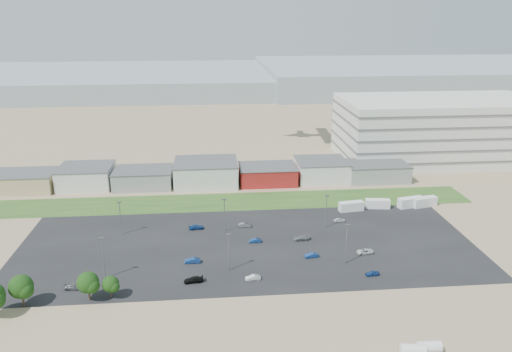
{
  "coord_description": "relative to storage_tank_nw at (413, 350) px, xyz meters",
  "views": [
    {
      "loc": [
        -3.6,
        -99.16,
        58.85
      ],
      "look_at": [
        7.46,
        22.0,
        18.54
      ],
      "focal_mm": 35.0,
      "sensor_mm": 36.0,
      "label": 1
    }
  ],
  "objects": [
    {
      "name": "parked_car_11",
      "position": [
        -26.03,
        58.91,
        -0.68
      ],
      "size": [
        3.88,
        1.63,
        1.25
      ],
      "primitive_type": "imported",
      "rotation": [
        0.0,
        0.0,
        1.49
      ],
      "color": "#595B5E",
      "rests_on": "ground"
    },
    {
      "name": "tree_mid",
      "position": [
        -75.1,
        23.02,
        2.71
      ],
      "size": [
        5.35,
        5.35,
        8.03
      ],
      "primitive_type": null,
      "color": "black",
      "rests_on": "ground"
    },
    {
      "name": "hills_backdrop",
      "position": [
        8.83,
        342.29,
        3.19
      ],
      "size": [
        700.0,
        200.0,
        9.0
      ],
      "primitive_type": null,
      "color": "gray",
      "rests_on": "ground"
    },
    {
      "name": "box_trailer_c",
      "position": [
        27.18,
        69.59,
        0.25
      ],
      "size": [
        8.68,
        4.39,
        3.12
      ],
      "primitive_type": null,
      "rotation": [
        0.0,
        0.0,
        0.23
      ],
      "color": "silver",
      "rests_on": "ground"
    },
    {
      "name": "parked_car_8",
      "position": [
        1.9,
        60.15,
        -0.73
      ],
      "size": [
        3.54,
        1.79,
        1.16
      ],
      "primitive_type": "imported",
      "rotation": [
        0.0,
        0.0,
        1.7
      ],
      "color": "silver",
      "rests_on": "ground"
    },
    {
      "name": "parked_car_2",
      "position": [
        1.74,
        28.72,
        -0.76
      ],
      "size": [
        3.34,
        1.65,
        1.1
      ],
      "primitive_type": "imported",
      "rotation": [
        0.0,
        0.0,
        -1.46
      ],
      "color": "navy",
      "rests_on": "ground"
    },
    {
      "name": "storage_tank_nw",
      "position": [
        0.0,
        0.0,
        0.0
      ],
      "size": [
        4.63,
        2.81,
        2.61
      ],
      "primitive_type": null,
      "rotation": [
        0.0,
        0.0,
        -0.15
      ],
      "color": "silver",
      "rests_on": "ground"
    },
    {
      "name": "grass_strip",
      "position": [
        -31.17,
        79.29,
        -1.3
      ],
      "size": [
        160.0,
        16.0,
        0.02
      ],
      "primitive_type": "cube",
      "color": "#234C1C",
      "rests_on": "ground"
    },
    {
      "name": "tree_right",
      "position": [
        -61.8,
        23.99,
        2.43
      ],
      "size": [
        4.98,
        4.98,
        7.46
      ],
      "primitive_type": null,
      "color": "black",
      "rests_on": "ground"
    },
    {
      "name": "parked_car_7",
      "position": [
        -24.02,
        48.72,
        -0.75
      ],
      "size": [
        3.42,
        1.28,
        1.12
      ],
      "primitive_type": "imported",
      "rotation": [
        0.0,
        0.0,
        -1.54
      ],
      "color": "navy",
      "rests_on": "ground"
    },
    {
      "name": "lightpole_front_m",
      "position": [
        -31.55,
        34.29,
        3.4
      ],
      "size": [
        1.11,
        0.46,
        9.42
      ],
      "primitive_type": null,
      "color": "slate",
      "rests_on": "ground"
    },
    {
      "name": "lightpole_front_l",
      "position": [
        -60.3,
        33.32,
        3.77
      ],
      "size": [
        1.2,
        0.5,
        10.16
      ],
      "primitive_type": null,
      "color": "slate",
      "rests_on": "ground"
    },
    {
      "name": "lightpole_back_r",
      "position": [
        -3.04,
        56.67,
        3.58
      ],
      "size": [
        1.15,
        0.48,
        9.77
      ],
      "primitive_type": null,
      "color": "slate",
      "rests_on": "ground"
    },
    {
      "name": "box_trailer_a",
      "position": [
        7.66,
        68.28,
        0.13
      ],
      "size": [
        7.94,
        3.45,
        2.88
      ],
      "primitive_type": null,
      "rotation": [
        0.0,
        0.0,
        0.14
      ],
      "color": "silver",
      "rests_on": "ground"
    },
    {
      "name": "parked_car_0",
      "position": [
        3.33,
        39.71,
        -0.72
      ],
      "size": [
        4.31,
        2.17,
        1.17
      ],
      "primitive_type": "imported",
      "rotation": [
        0.0,
        0.0,
        -1.52
      ],
      "color": "silver",
      "rests_on": "ground"
    },
    {
      "name": "parked_car_1",
      "position": [
        -10.64,
        38.9,
        -0.71
      ],
      "size": [
        3.73,
        1.71,
        1.19
      ],
      "primitive_type": "imported",
      "rotation": [
        0.0,
        0.0,
        -1.44
      ],
      "color": "navy",
      "rests_on": "ground"
    },
    {
      "name": "box_trailer_d",
      "position": [
        31.69,
        69.71,
        0.21
      ],
      "size": [
        8.42,
        4.34,
        3.02
      ],
      "primitive_type": null,
      "rotation": [
        0.0,
        0.0,
        0.24
      ],
      "color": "silver",
      "rests_on": "ground"
    },
    {
      "name": "ground",
      "position": [
        -31.17,
        27.29,
        -1.31
      ],
      "size": [
        700.0,
        700.0,
        0.0
      ],
      "primitive_type": "plane",
      "color": "#867555",
      "rests_on": "ground"
    },
    {
      "name": "building_row",
      "position": [
        -48.17,
        98.29,
        2.69
      ],
      "size": [
        170.0,
        20.0,
        8.0
      ],
      "primitive_type": null,
      "color": "silver",
      "rests_on": "ground"
    },
    {
      "name": "parked_car_6",
      "position": [
        -39.83,
        58.77,
        -0.69
      ],
      "size": [
        4.43,
        2.16,
        1.24
      ],
      "primitive_type": "imported",
      "rotation": [
        0.0,
        0.0,
        1.67
      ],
      "color": "navy",
      "rests_on": "ground"
    },
    {
      "name": "parked_car_4",
      "position": [
        -40.34,
        38.74,
        -0.66
      ],
      "size": [
        3.94,
        1.38,
        1.3
      ],
      "primitive_type": "imported",
      "rotation": [
        0.0,
        0.0,
        -1.57
      ],
      "color": "navy",
      "rests_on": "ground"
    },
    {
      "name": "parked_car_13",
      "position": [
        -26.24,
        29.28,
        -0.73
      ],
      "size": [
        3.65,
        1.69,
        1.16
      ],
      "primitive_type": "imported",
      "rotation": [
        0.0,
        0.0,
        -1.43
      ],
      "color": "silver",
      "rests_on": "ground"
    },
    {
      "name": "lightpole_front_r",
      "position": [
        -3.02,
        35.08,
        3.88
      ],
      "size": [
        1.22,
        0.51,
        10.36
      ],
      "primitive_type": null,
      "color": "slate",
      "rests_on": "ground"
    },
    {
      "name": "box_trailer_b",
      "position": [
        16.51,
        69.73,
        0.1
      ],
      "size": [
        7.76,
        3.28,
        2.82
      ],
      "primitive_type": null,
      "rotation": [
        0.0,
        0.0,
        -0.13
      ],
      "color": "silver",
      "rests_on": "ground"
    },
    {
      "name": "lightpole_back_m",
      "position": [
        -31.85,
        56.68,
        3.52
      ],
      "size": [
        1.14,
        0.47,
        9.66
      ],
      "primitive_type": null,
      "color": "slate",
      "rests_on": "ground"
    },
    {
      "name": "parking_lot",
      "position": [
        -26.17,
        47.29,
        -1.3
      ],
      "size": [
        120.0,
        50.0,
        0.01
      ],
      "primitive_type": "cube",
      "color": "black",
      "rests_on": "ground"
    },
    {
      "name": "storage_tank_ne",
      "position": [
        3.3,
        0.66,
        -0.05
      ],
      "size": [
        4.2,
        2.14,
        2.5
      ],
      "primitive_type": null,
      "rotation": [
        0.0,
        0.0,
        -0.01
      ],
      "color": "silver",
      "rests_on": "ground"
    },
    {
      "name": "parked_car_3",
      "position": [
        -39.83,
        29.42,
        -0.67
      ],
      "size": [
        4.56,
        2.24,
        1.28
      ],
      "primitive_type": "imported",
      "rotation": [
        0.0,
        0.0,
        -1.47
      ],
      "color": "black",
      "rests_on": "ground"
    },
    {
      "name": "tree_near",
      "position": [
        -57.28,
        24.53,
        1.61
      ],
      "size": [
        3.89,
        3.89,
        5.84
      ],
      "primitive_type": null,
      "color": "black",
      "rests_on": "ground"
    },
    {
      "name": "parked_car_10",
      "position": [
        -66.35,
        28.83,
        -0.69
      ],
      "size": [
        4.38,
        2.09,
        1.23
      ],
      "primitive_type": "imported",
      "rotation": [
        0.0,
        0.0,
        1.48
      ],
      "color": "#595B5E",
      "rests_on": "ground"
    },
    {
      "name": "parking_garage",
      "position": [
        58.83,
        122.29,
        11.19
      ],
      "size": [
        80.0,
        40.0,
        25.0
      ],
      "primitive_type": "cube",
      "color": "silver",
      "rests_on": "ground"
    },
    {
      "name": "lightpole_back_l",
      "position": [
        -60.4,
        57.18,
        3.49
      ],
      "size": [
        1.13,
        0.47,
        9.59
      ],
      "primitive_type": null,
      "color": "slate",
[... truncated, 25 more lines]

